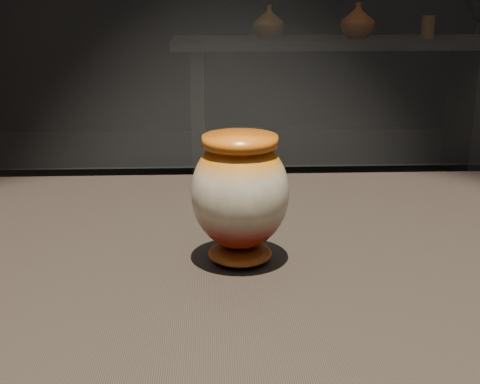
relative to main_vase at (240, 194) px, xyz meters
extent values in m
cube|color=black|center=(0.08, -0.02, -0.11)|extent=(2.00, 0.80, 0.05)
ellipsoid|color=maroon|center=(0.00, 0.00, -0.07)|extent=(0.09, 0.09, 0.02)
ellipsoid|color=beige|center=(0.00, 0.00, 0.00)|extent=(0.13, 0.13, 0.13)
cylinder|color=orange|center=(0.00, 0.00, 0.06)|extent=(0.10, 0.10, 0.01)
cube|color=black|center=(0.74, 3.42, -0.11)|extent=(2.00, 0.60, 0.05)
cube|color=black|center=(-0.11, 3.42, -0.56)|extent=(0.08, 0.50, 0.85)
cube|color=black|center=(1.59, 3.42, -0.56)|extent=(0.08, 0.50, 0.85)
imported|color=brown|center=(0.33, 3.39, 0.01)|extent=(0.26, 0.26, 0.20)
imported|color=maroon|center=(0.87, 3.40, 0.02)|extent=(0.29, 0.29, 0.21)
cylinder|color=brown|center=(1.29, 3.36, -0.02)|extent=(0.08, 0.08, 0.14)
camera|label=1|loc=(-0.03, -0.74, 0.23)|focal=50.00mm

